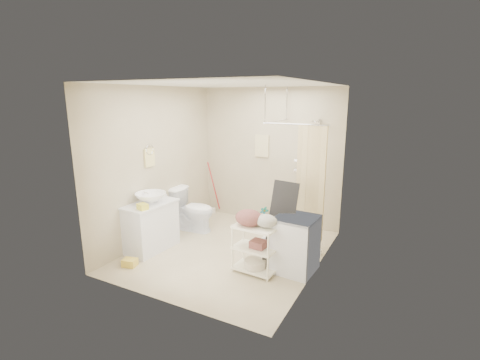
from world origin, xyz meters
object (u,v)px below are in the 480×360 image
object	(u,v)px
toilet	(193,209)
washing_machine	(296,244)
laundry_rack	(255,245)
vanity	(151,226)

from	to	relation	value
toilet	washing_machine	xyz separation A→B (m)	(2.18, -0.61, 0.00)
toilet	laundry_rack	xyz separation A→B (m)	(1.69, -0.92, 0.01)
vanity	laundry_rack	distance (m)	1.82
vanity	washing_machine	world-z (taller)	washing_machine
toilet	washing_machine	world-z (taller)	washing_machine
toilet	washing_machine	bearing A→B (deg)	-109.76
washing_machine	laundry_rack	xyz separation A→B (m)	(-0.49, -0.31, 0.01)
vanity	washing_machine	distance (m)	2.33
laundry_rack	toilet	bearing A→B (deg)	155.28
vanity	toilet	distance (m)	1.01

